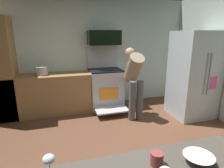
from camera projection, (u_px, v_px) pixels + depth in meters
The scene contains 11 objects.
ground_plane at pixel (117, 158), 2.75m from camera, with size 5.20×4.80×0.02m, color brown.
wall_back at pixel (88, 53), 4.57m from camera, with size 5.20×0.12×2.60m, color silver.
lower_cabinet_run at pixel (53, 94), 4.22m from camera, with size 2.40×0.60×0.90m, color olive.
oven_range at pixel (106, 87), 4.52m from camera, with size 0.76×1.05×1.51m.
microwave at pixel (104, 38), 4.30m from camera, with size 0.74×0.38×0.33m, color black.
refrigerator at pixel (194, 75), 3.97m from camera, with size 0.84×0.79×1.83m.
person_cook at pixel (134, 78), 3.88m from camera, with size 0.31×0.63×1.48m.
mixing_bowl_small at pixel (198, 159), 1.30m from camera, with size 0.21×0.21×0.06m, color white.
wine_glass_extra at pixel (49, 160), 1.17m from camera, with size 0.08×0.08×0.14m.
mug_coffee at pixel (157, 159), 1.27m from camera, with size 0.09×0.09×0.09m, color #943A3A.
stock_pot at pixel (42, 71), 4.03m from camera, with size 0.24×0.24×0.18m, color #B9B2BE.
Camera 1 is at (-0.73, -2.25, 1.77)m, focal length 29.83 mm.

